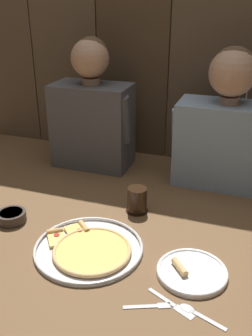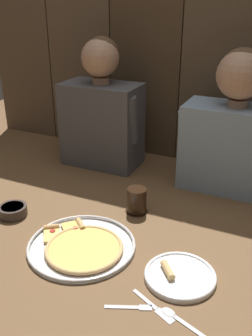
# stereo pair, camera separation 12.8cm
# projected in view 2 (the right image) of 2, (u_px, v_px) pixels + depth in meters

# --- Properties ---
(ground_plane) EXTENTS (3.20, 3.20, 0.00)m
(ground_plane) POSITION_uv_depth(u_px,v_px,m) (118.00, 223.00, 1.42)
(ground_plane) COLOR brown
(pizza_tray) EXTENTS (0.36, 0.36, 0.03)m
(pizza_tray) POSITION_uv_depth(u_px,v_px,m) (82.00, 246.00, 1.27)
(pizza_tray) COLOR silver
(pizza_tray) RESTS_ON ground
(dinner_plate) EXTENTS (0.22, 0.22, 0.03)m
(dinner_plate) POSITION_uv_depth(u_px,v_px,m) (180.00, 275.00, 1.14)
(dinner_plate) COLOR white
(dinner_plate) RESTS_ON ground
(drinking_glass) EXTENTS (0.09, 0.09, 0.10)m
(drinking_glass) POSITION_uv_depth(u_px,v_px,m) (137.00, 201.00, 1.47)
(drinking_glass) COLOR black
(drinking_glass) RESTS_ON ground
(dipping_bowl) EXTENTS (0.11, 0.11, 0.04)m
(dipping_bowl) POSITION_uv_depth(u_px,v_px,m) (13.00, 210.00, 1.46)
(dipping_bowl) COLOR #3D332D
(dipping_bowl) RESTS_ON ground
(table_fork) EXTENTS (0.13, 0.07, 0.01)m
(table_fork) POSITION_uv_depth(u_px,v_px,m) (131.00, 307.00, 1.04)
(table_fork) COLOR silver
(table_fork) RESTS_ON ground
(table_knife) EXTENTS (0.15, 0.08, 0.01)m
(table_knife) POSITION_uv_depth(u_px,v_px,m) (153.00, 306.00, 1.04)
(table_knife) COLOR silver
(table_knife) RESTS_ON ground
(table_spoon) EXTENTS (0.14, 0.07, 0.01)m
(table_spoon) POSITION_uv_depth(u_px,v_px,m) (175.00, 316.00, 1.01)
(table_spoon) COLOR silver
(table_spoon) RESTS_ON ground
(diner_left) EXTENTS (0.40, 0.21, 0.60)m
(diner_left) POSITION_uv_depth(u_px,v_px,m) (101.00, 110.00, 1.80)
(diner_left) COLOR #4C4C51
(diner_left) RESTS_ON ground
(diner_right) EXTENTS (0.45, 0.21, 0.59)m
(diner_right) POSITION_uv_depth(u_px,v_px,m) (234.00, 129.00, 1.57)
(diner_right) COLOR #849EB7
(diner_right) RESTS_ON ground
(wooden_backdrop_wall) EXTENTS (2.19, 0.03, 1.20)m
(wooden_backdrop_wall) POSITION_uv_depth(u_px,v_px,m) (183.00, 35.00, 1.73)
(wooden_backdrop_wall) COLOR brown
(wooden_backdrop_wall) RESTS_ON ground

